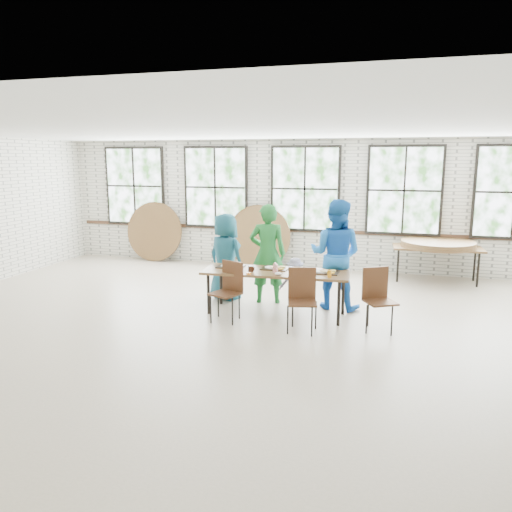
% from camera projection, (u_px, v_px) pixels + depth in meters
% --- Properties ---
extents(room, '(12.00, 12.00, 12.00)m').
position_uv_depth(room, '(305.00, 191.00, 11.51)').
color(room, '#C2AF9A').
rests_on(room, ground).
extents(dining_table, '(2.44, 0.94, 0.74)m').
position_uv_depth(dining_table, '(276.00, 274.00, 8.22)').
color(dining_table, brown).
rests_on(dining_table, ground).
extents(chair_near_left, '(0.54, 0.53, 0.95)m').
position_uv_depth(chair_near_left, '(229.00, 286.00, 7.96)').
color(chair_near_left, '#4C2C19').
rests_on(chair_near_left, ground).
extents(chair_near_right, '(0.50, 0.49, 0.95)m').
position_uv_depth(chair_near_right, '(302.00, 294.00, 7.49)').
color(chair_near_right, '#4C2C19').
rests_on(chair_near_right, ground).
extents(chair_spare, '(0.57, 0.56, 0.95)m').
position_uv_depth(chair_spare, '(378.00, 294.00, 7.51)').
color(chair_spare, '#4C2C19').
rests_on(chair_spare, ground).
extents(adult_teal, '(0.91, 0.77, 1.59)m').
position_uv_depth(adult_teal, '(226.00, 257.00, 9.12)').
color(adult_teal, navy).
rests_on(adult_teal, ground).
extents(adult_green, '(0.73, 0.57, 1.79)m').
position_uv_depth(adult_green, '(268.00, 254.00, 8.88)').
color(adult_green, '#1E712E').
rests_on(adult_green, ground).
extents(toddler, '(0.62, 0.49, 0.84)m').
position_uv_depth(toddler, '(295.00, 281.00, 8.84)').
color(toddler, '#1E1542').
rests_on(toddler, ground).
extents(adult_blue, '(1.02, 0.85, 1.89)m').
position_uv_depth(adult_blue, '(336.00, 254.00, 8.54)').
color(adult_blue, blue).
rests_on(adult_blue, ground).
extents(storage_table, '(1.84, 0.86, 0.74)m').
position_uv_depth(storage_table, '(437.00, 250.00, 10.45)').
color(storage_table, brown).
rests_on(storage_table, ground).
extents(tabletop_clutter, '(2.05, 0.65, 0.11)m').
position_uv_depth(tabletop_clutter, '(283.00, 270.00, 8.15)').
color(tabletop_clutter, black).
rests_on(tabletop_clutter, dining_table).
extents(round_tops_stacked, '(1.50, 1.50, 0.13)m').
position_uv_depth(round_tops_stacked, '(438.00, 244.00, 10.43)').
color(round_tops_stacked, brown).
rests_on(round_tops_stacked, storage_table).
extents(round_tops_leaning, '(4.29, 0.46, 1.49)m').
position_uv_depth(round_tops_leaning, '(222.00, 235.00, 12.07)').
color(round_tops_leaning, brown).
rests_on(round_tops_leaning, ground).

